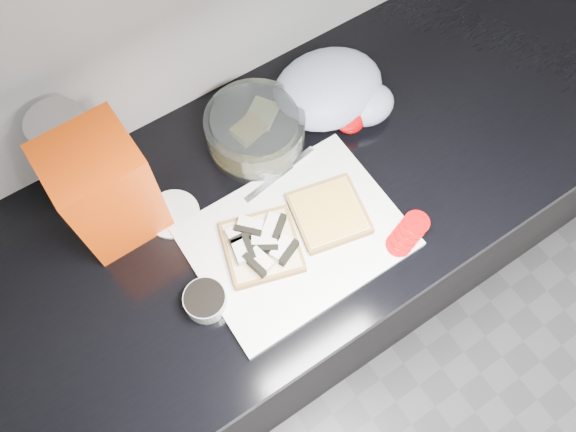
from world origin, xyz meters
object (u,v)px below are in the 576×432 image
object	(u,v)px
glass_bowl	(255,131)
steel_canister	(77,158)
cutting_board	(296,237)
bread_bag	(106,189)

from	to	relation	value
glass_bowl	steel_canister	xyz separation A→B (m)	(-0.33, 0.09, 0.08)
cutting_board	steel_canister	bearing A→B (deg)	131.26
cutting_board	steel_canister	world-z (taller)	steel_canister
cutting_board	steel_canister	distance (m)	0.44
bread_bag	steel_canister	distance (m)	0.09
bread_bag	steel_canister	world-z (taller)	bread_bag
bread_bag	steel_canister	xyz separation A→B (m)	(-0.02, 0.09, -0.00)
glass_bowl	bread_bag	world-z (taller)	bread_bag
glass_bowl	steel_canister	size ratio (longest dim) A/B	0.86
cutting_board	glass_bowl	bearing A→B (deg)	77.18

